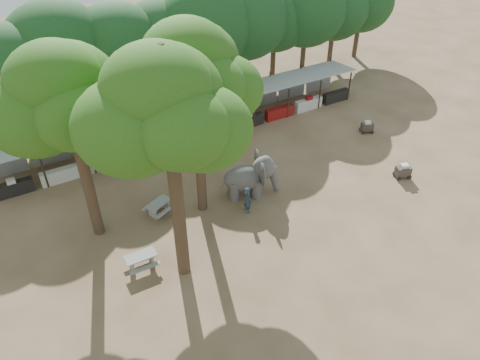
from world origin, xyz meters
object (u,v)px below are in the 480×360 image
yard_tree_center (163,111)px  yard_tree_back (190,74)px  yard_tree_left (63,100)px  cart_front (403,171)px  picnic_table_far (159,206)px  elephant (251,176)px  picnic_table_near (141,259)px  handler (248,200)px  cart_back (367,127)px

yard_tree_center → yard_tree_back: yard_tree_center is taller
yard_tree_left → cart_front: (18.79, -4.81, -7.70)m
yard_tree_left → yard_tree_back: yard_tree_back is taller
yard_tree_back → picnic_table_far: yard_tree_back is taller
yard_tree_left → cart_front: size_ratio=9.19×
elephant → picnic_table_near: size_ratio=2.26×
elephant → cart_front: bearing=-1.4°
elephant → cart_front: elephant is taller
yard_tree_left → yard_tree_center: 5.92m
yard_tree_center → yard_tree_left: bearing=121.0°
yard_tree_back → cart_front: bearing=-16.6°
yard_tree_center → elephant: 10.69m
yard_tree_back → picnic_table_near: (-4.66, -2.88, -8.02)m
yard_tree_center → cart_front: bearing=0.7°
yard_tree_left → picnic_table_far: (3.70, -0.33, -7.70)m
yard_tree_back → cart_front: size_ratio=9.47×
handler → picnic_table_near: 7.07m
yard_tree_center → cart_back: (17.63, 5.67, -8.75)m
yard_tree_left → yard_tree_center: size_ratio=0.92×
yard_tree_center → elephant: yard_tree_center is taller
handler → cart_back: size_ratio=1.57×
elephant → cart_back: 11.55m
yard_tree_left → elephant: bearing=-8.9°
yard_tree_left → picnic_table_near: size_ratio=6.88×
yard_tree_left → elephant: size_ratio=3.04×
yard_tree_left → picnic_table_far: size_ratio=5.64×
picnic_table_near → handler: bearing=9.6°
cart_front → yard_tree_left: bearing=-175.2°
yard_tree_back → picnic_table_near: size_ratio=7.09×
yard_tree_back → elephant: bearing=-7.9°
yard_tree_back → picnic_table_far: size_ratio=5.82×
yard_tree_center → cart_back: yard_tree_center is taller
cart_front → cart_back: cart_front is taller
yard_tree_left → yard_tree_center: yard_tree_center is taller
yard_tree_left → picnic_table_far: yard_tree_left is taller
handler → yard_tree_back: bearing=56.1°
yard_tree_back → cart_back: 16.80m
elephant → cart_front: (9.48, -3.35, -0.85)m
handler → cart_front: handler is taller
yard_tree_left → elephant: yard_tree_left is taller
yard_tree_back → elephant: yard_tree_back is taller
yard_tree_center → picnic_table_near: bearing=146.0°
handler → cart_back: handler is taller
handler → cart_back: 12.79m
elephant → yard_tree_center: bearing=-132.6°
picnic_table_near → cart_back: size_ratio=1.44×
yard_tree_back → elephant: 7.93m
yard_tree_center → picnic_table_far: bearing=81.5°
yard_tree_left → handler: bearing=-18.5°
yard_tree_left → picnic_table_far: 8.55m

